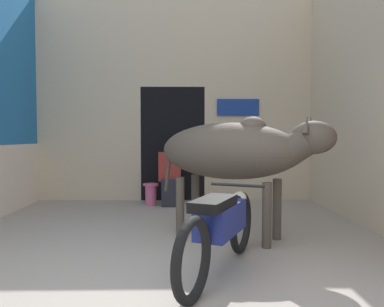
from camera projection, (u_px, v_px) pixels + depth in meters
name	position (u px, v px, depth m)	size (l,w,h in m)	color
ground_plane	(159.00, 299.00, 2.95)	(30.00, 30.00, 0.00)	#9E9389
wall_back_with_doorway	(174.00, 115.00, 7.72)	(5.48, 0.93, 4.09)	beige
wall_right_with_door	(374.00, 84.00, 5.17)	(0.22, 4.61, 4.09)	beige
cow	(235.00, 151.00, 4.68)	(2.20, 1.58, 1.53)	#4C4238
motorcycle_near	(221.00, 226.00, 3.48)	(0.94, 1.89, 0.78)	black
shopkeeper_seated	(170.00, 172.00, 6.95)	(0.41, 0.33, 1.19)	#282833
plastic_stool	(151.00, 194.00, 7.01)	(0.29, 0.29, 0.40)	#DB6093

